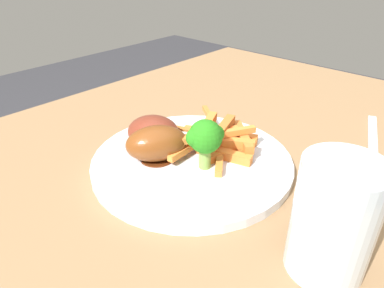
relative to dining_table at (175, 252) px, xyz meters
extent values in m
cube|color=#8E6B47|center=(0.00, 0.00, 0.11)|extent=(1.12, 0.68, 0.03)
cylinder|color=brown|center=(-0.50, -0.28, -0.27)|extent=(0.06, 0.06, 0.72)
cylinder|color=silver|center=(-0.04, -0.01, 0.13)|extent=(0.26, 0.26, 0.01)
cylinder|color=#7BA447|center=(-0.04, 0.02, 0.15)|extent=(0.01, 0.01, 0.03)
sphere|color=#267F19|center=(-0.04, 0.02, 0.18)|extent=(0.04, 0.04, 0.04)
sphere|color=#267F19|center=(-0.04, 0.01, 0.18)|extent=(0.01, 0.01, 0.01)
sphere|color=#267F19|center=(-0.05, 0.02, 0.17)|extent=(0.02, 0.02, 0.02)
sphere|color=#267F19|center=(-0.02, 0.01, 0.18)|extent=(0.02, 0.02, 0.02)
sphere|color=#267F19|center=(-0.05, 0.01, 0.18)|extent=(0.02, 0.02, 0.02)
sphere|color=#267F19|center=(-0.05, 0.02, 0.18)|extent=(0.02, 0.02, 0.02)
sphere|color=#267F19|center=(-0.03, 0.01, 0.18)|extent=(0.02, 0.02, 0.02)
cube|color=orange|center=(-0.09, -0.01, 0.14)|extent=(0.06, 0.07, 0.01)
cube|color=orange|center=(-0.08, 0.03, 0.14)|extent=(0.08, 0.03, 0.01)
cube|color=orange|center=(-0.09, -0.01, 0.14)|extent=(0.06, 0.03, 0.01)
cube|color=#CA6A2C|center=(-0.08, 0.00, 0.14)|extent=(0.03, 0.09, 0.01)
cube|color=#CD6B2C|center=(-0.08, -0.02, 0.14)|extent=(0.04, 0.10, 0.01)
cube|color=orange|center=(-0.11, -0.01, 0.14)|extent=(0.06, 0.10, 0.01)
cube|color=orange|center=(-0.08, -0.01, 0.16)|extent=(0.07, 0.04, 0.01)
cube|color=orange|center=(-0.11, -0.01, 0.14)|extent=(0.08, 0.03, 0.01)
cube|color=orange|center=(-0.11, 0.03, 0.15)|extent=(0.06, 0.06, 0.01)
cube|color=orange|center=(-0.07, 0.02, 0.14)|extent=(0.03, 0.07, 0.01)
cube|color=orange|center=(-0.12, -0.04, 0.15)|extent=(0.06, 0.08, 0.01)
cube|color=orange|center=(-0.08, 0.01, 0.15)|extent=(0.05, 0.08, 0.01)
cube|color=orange|center=(-0.06, -0.01, 0.15)|extent=(0.11, 0.01, 0.01)
cube|color=orange|center=(-0.08, 0.01, 0.16)|extent=(0.09, 0.06, 0.01)
cube|color=orange|center=(-0.07, -0.01, 0.15)|extent=(0.08, 0.05, 0.01)
cube|color=orange|center=(-0.07, 0.02, 0.14)|extent=(0.08, 0.06, 0.01)
cube|color=#C6682B|center=(-0.09, 0.01, 0.16)|extent=(0.06, 0.03, 0.01)
cylinder|color=#501B12|center=(-0.03, -0.06, 0.13)|extent=(0.05, 0.05, 0.00)
ellipsoid|color=maroon|center=(-0.03, -0.06, 0.16)|extent=(0.08, 0.09, 0.04)
cylinder|color=beige|center=(-0.06, -0.02, 0.15)|extent=(0.03, 0.04, 0.01)
sphere|color=silver|center=(-0.07, 0.00, 0.15)|extent=(0.02, 0.02, 0.02)
cylinder|color=#52230E|center=(-0.01, -0.04, 0.13)|extent=(0.04, 0.04, 0.00)
ellipsoid|color=brown|center=(-0.01, -0.04, 0.16)|extent=(0.09, 0.08, 0.04)
cylinder|color=beige|center=(-0.06, -0.01, 0.15)|extent=(0.03, 0.03, 0.01)
sphere|color=silver|center=(-0.07, 0.00, 0.15)|extent=(0.02, 0.02, 0.02)
cube|color=silver|center=(-0.26, 0.15, 0.12)|extent=(0.18, 0.07, 0.00)
cylinder|color=silver|center=(0.00, 0.19, 0.17)|extent=(0.07, 0.07, 0.11)
camera|label=1|loc=(0.24, 0.25, 0.37)|focal=32.58mm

